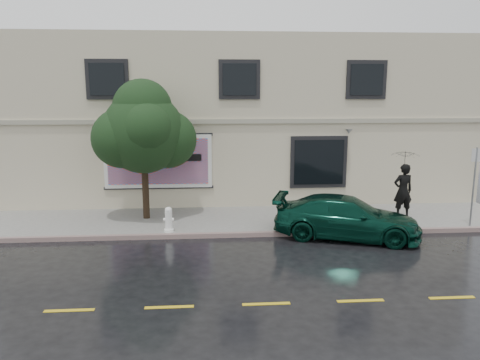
{
  "coord_description": "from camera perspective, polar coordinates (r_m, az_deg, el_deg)",
  "views": [
    {
      "loc": [
        -1.33,
        -13.37,
        4.81
      ],
      "look_at": [
        -0.18,
        2.2,
        1.79
      ],
      "focal_mm": 35.0,
      "sensor_mm": 36.0,
      "label": 1
    }
  ],
  "objects": [
    {
      "name": "sidewalk",
      "position": [
        17.33,
        0.34,
        -4.92
      ],
      "size": [
        20.0,
        3.5,
        0.15
      ],
      "primitive_type": "cube",
      "color": "#9A9992",
      "rests_on": "ground"
    },
    {
      "name": "pedestrian",
      "position": [
        18.21,
        19.25,
        -1.26
      ],
      "size": [
        0.77,
        0.54,
        2.01
      ],
      "primitive_type": "imported",
      "rotation": [
        0.0,
        0.0,
        3.23
      ],
      "color": "black",
      "rests_on": "sidewalk"
    },
    {
      "name": "street_tree",
      "position": [
        17.13,
        -11.7,
        5.66
      ],
      "size": [
        2.93,
        2.93,
        4.63
      ],
      "color": "#302315",
      "rests_on": "sidewalk"
    },
    {
      "name": "building",
      "position": [
        22.44,
        -0.82,
        7.59
      ],
      "size": [
        20.0,
        8.12,
        7.0
      ],
      "color": "beige",
      "rests_on": "ground"
    },
    {
      "name": "road_marking",
      "position": [
        11.06,
        3.22,
        -14.84
      ],
      "size": [
        19.0,
        0.12,
        0.01
      ],
      "primitive_type": "cube",
      "color": "gold",
      "rests_on": "ground"
    },
    {
      "name": "sign_pole",
      "position": [
        17.89,
        26.65,
        0.04
      ],
      "size": [
        0.34,
        0.06,
        2.75
      ],
      "rotation": [
        0.0,
        0.0,
        -0.05
      ],
      "color": "gray",
      "rests_on": "sidewalk"
    },
    {
      "name": "car",
      "position": [
        15.81,
        12.85,
        -4.46
      ],
      "size": [
        5.13,
        3.45,
        1.37
      ],
      "primitive_type": "imported",
      "rotation": [
        0.0,
        0.0,
        1.25
      ],
      "color": "#083124",
      "rests_on": "ground"
    },
    {
      "name": "curb",
      "position": [
        15.66,
        0.85,
        -6.66
      ],
      "size": [
        20.0,
        0.18,
        0.16
      ],
      "primitive_type": "cube",
      "color": "slate",
      "rests_on": "ground"
    },
    {
      "name": "umbrella",
      "position": [
        17.98,
        19.53,
        3.14
      ],
      "size": [
        1.36,
        1.36,
        0.8
      ],
      "primitive_type": "imported",
      "rotation": [
        0.0,
        0.0,
        -0.31
      ],
      "color": "black",
      "rests_on": "pedestrian"
    },
    {
      "name": "ground",
      "position": [
        14.27,
        1.39,
        -8.76
      ],
      "size": [
        90.0,
        90.0,
        0.0
      ],
      "primitive_type": "plane",
      "color": "black",
      "rests_on": "ground"
    },
    {
      "name": "billboard",
      "position": [
        18.59,
        -9.96,
        2.25
      ],
      "size": [
        4.3,
        0.16,
        2.2
      ],
      "color": "white",
      "rests_on": "ground"
    },
    {
      "name": "fire_hydrant",
      "position": [
        15.8,
        -8.69,
        -4.79
      ],
      "size": [
        0.35,
        0.33,
        0.85
      ],
      "rotation": [
        0.0,
        0.0,
        0.07
      ],
      "color": "white",
      "rests_on": "sidewalk"
    }
  ]
}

